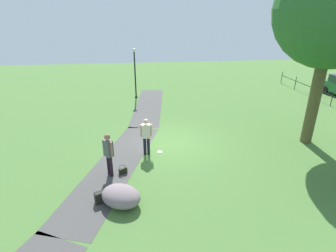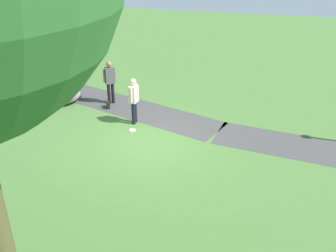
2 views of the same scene
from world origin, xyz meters
name	(u,v)px [view 1 (image 1 of 2)]	position (x,y,z in m)	size (l,w,h in m)	color
ground_plane	(173,143)	(0.00, 0.00, 0.00)	(48.00, 48.00, 0.00)	#476F33
footpath_segment_near	(149,105)	(-6.03, -0.79, 0.00)	(8.16, 2.76, 0.01)	#434240
footpath_segment_mid	(116,165)	(1.72, -2.59, 0.00)	(8.13, 4.17, 0.01)	#434240
large_shade_tree	(334,10)	(0.59, 6.49, 5.91)	(4.80, 4.80, 8.34)	brown
lamp_post	(135,68)	(-7.99, -1.63, 2.21)	(0.28, 0.28, 3.59)	black
lawn_boulder	(121,196)	(4.23, -2.28, 0.32)	(1.61, 1.69, 0.64)	slate
woman_with_handbag	(109,152)	(2.43, -2.76, 1.01)	(0.43, 0.41, 1.74)	black
man_near_boulder	(146,134)	(0.93, -1.28, 0.97)	(0.27, 0.52, 1.68)	black
handbag_on_grass	(123,170)	(2.38, -2.28, 0.14)	(0.37, 0.37, 0.31)	black
backpack_by_boulder	(99,198)	(4.05, -3.00, 0.19)	(0.34, 0.34, 0.40)	black
frisbee_on_grass	(160,152)	(0.82, -0.69, 0.01)	(0.23, 0.23, 0.02)	white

